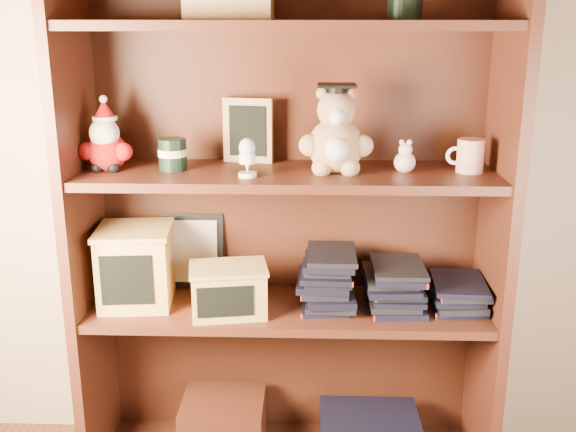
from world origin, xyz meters
name	(u,v)px	position (x,y,z in m)	size (l,w,h in m)	color
bookcase	(288,225)	(-0.19, 1.36, 0.78)	(1.20, 0.35, 1.60)	#451F13
shelf_lower	(288,308)	(-0.19, 1.30, 0.54)	(1.14, 0.33, 0.02)	#451F13
shelf_upper	(288,175)	(-0.19, 1.30, 0.94)	(1.14, 0.33, 0.02)	#451F13
santa_plush	(106,142)	(-0.69, 1.30, 1.03)	(0.15, 0.11, 0.21)	#A50F0F
teachers_tin	(173,154)	(-0.51, 1.31, 0.99)	(0.08, 0.08, 0.09)	black
chalkboard_plaque	(248,131)	(-0.31, 1.42, 1.04)	(0.15, 0.09, 0.19)	#9E7547
egg_cup	(247,156)	(-0.29, 1.23, 1.01)	(0.05, 0.05, 0.10)	white
grad_teddy_bear	(336,138)	(-0.06, 1.30, 1.04)	(0.20, 0.17, 0.24)	#A88058
pink_figurine	(405,159)	(0.13, 1.30, 0.98)	(0.06, 0.06, 0.09)	beige
teacher_mug	(469,156)	(0.31, 1.30, 1.00)	(0.10, 0.07, 0.09)	silver
certificate_frame	(194,250)	(-0.49, 1.44, 0.67)	(0.18, 0.05, 0.23)	black
treats_box	(136,265)	(-0.63, 1.30, 0.67)	(0.23, 0.23, 0.23)	tan
pencils_box	(229,290)	(-0.35, 1.24, 0.62)	(0.24, 0.19, 0.14)	tan
book_stack_left	(327,279)	(-0.07, 1.30, 0.63)	(0.14, 0.20, 0.16)	black
book_stack_mid	(394,285)	(0.12, 1.30, 0.61)	(0.14, 0.20, 0.13)	black
book_stack_right	(457,294)	(0.30, 1.30, 0.59)	(0.14, 0.20, 0.08)	black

